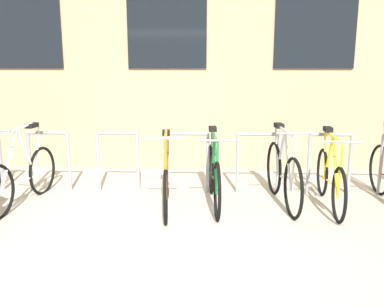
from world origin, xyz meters
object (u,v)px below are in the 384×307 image
Objects in this scene: bicycle_white at (22,176)px; bicycle_orange at (166,180)px; bicycle_yellow at (330,178)px; bicycle_green at (214,175)px; bicycle_silver at (283,174)px.

bicycle_orange is at bearing -1.29° from bicycle_white.
bicycle_orange is 2.11m from bicycle_yellow.
bicycle_silver is at bearing 3.00° from bicycle_green.
bicycle_yellow is at bearing -7.06° from bicycle_silver.
bicycle_white is (-2.50, -0.13, 0.00)m from bicycle_green.
bicycle_white reaches higher than bicycle_yellow.
bicycle_yellow is 3.99m from bicycle_white.
bicycle_silver is (0.90, 0.05, 0.02)m from bicycle_green.
bicycle_silver reaches higher than bicycle_green.
bicycle_green is 1.02× the size of bicycle_white.
bicycle_white reaches higher than bicycle_orange.
bicycle_orange is at bearing -175.97° from bicycle_yellow.
bicycle_orange reaches higher than bicycle_green.
bicycle_yellow is at bearing -1.01° from bicycle_green.
bicycle_green is at bearing 3.02° from bicycle_white.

